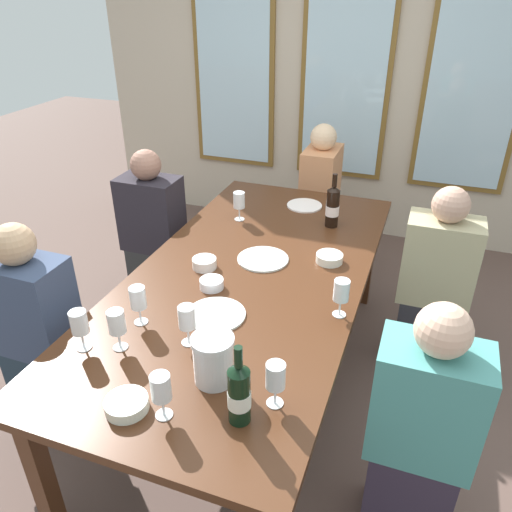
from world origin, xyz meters
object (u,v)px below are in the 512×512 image
object	(u,v)px
wine_glass_0	(341,292)
wine_glass_2	(138,299)
seated_person_3	(419,435)
wine_glass_4	(276,378)
dining_table	(249,285)
wine_bottle_1	(239,393)
white_plate_1	(263,259)
white_plate_2	(216,314)
tasting_bowl_1	(204,263)
tasting_bowl_2	(212,284)
tasting_bowl_0	(127,404)
seated_person_1	(434,286)
white_plate_0	(304,206)
seated_person_4	(319,201)
tasting_bowl_3	(329,258)
seated_person_2	(38,334)
wine_glass_5	(187,318)
wine_bottle_0	(333,206)
seated_person_0	(154,236)
wine_glass_7	(161,389)
metal_pitcher	(213,359)
wine_glass_3	(117,323)
wine_glass_6	(239,201)
wine_glass_1	(79,323)

from	to	relation	value
wine_glass_0	wine_glass_2	bearing A→B (deg)	-156.41
seated_person_3	wine_glass_4	bearing A→B (deg)	-154.71
dining_table	wine_bottle_1	bearing A→B (deg)	-71.31
white_plate_1	wine_glass_0	size ratio (longest dim) A/B	1.52
white_plate_2	wine_glass_0	bearing A→B (deg)	20.54
wine_glass_4	tasting_bowl_1	bearing A→B (deg)	129.45
tasting_bowl_2	wine_bottle_1	bearing A→B (deg)	-59.12
tasting_bowl_0	wine_bottle_1	bearing A→B (deg)	13.30
dining_table	seated_person_1	xyz separation A→B (m)	(0.88, 0.55, -0.15)
tasting_bowl_0	tasting_bowl_2	world-z (taller)	tasting_bowl_2
wine_glass_4	seated_person_1	distance (m)	1.45
seated_person_3	wine_bottle_1	bearing A→B (deg)	-149.75
white_plate_0	seated_person_4	size ratio (longest dim) A/B	0.20
tasting_bowl_2	tasting_bowl_3	xyz separation A→B (m)	(0.47, 0.43, -0.00)
seated_person_1	seated_person_3	size ratio (longest dim) A/B	1.00
wine_bottle_1	seated_person_2	xyz separation A→B (m)	(-1.18, 0.34, -0.33)
tasting_bowl_1	wine_glass_5	distance (m)	0.60
tasting_bowl_1	seated_person_3	size ratio (longest dim) A/B	0.11
wine_bottle_0	seated_person_3	xyz separation A→B (m)	(0.62, -1.21, -0.34)
wine_bottle_1	seated_person_0	xyz separation A→B (m)	(-1.18, 1.43, -0.33)
seated_person_4	white_plate_0	bearing A→B (deg)	-86.35
dining_table	seated_person_3	xyz separation A→B (m)	(0.88, -0.53, -0.15)
white_plate_0	wine_bottle_1	world-z (taller)	wine_bottle_1
tasting_bowl_0	seated_person_0	xyz separation A→B (m)	(-0.80, 1.52, -0.23)
tasting_bowl_2	wine_glass_7	distance (m)	0.80
wine_glass_2	white_plate_0	bearing A→B (deg)	76.79
metal_pitcher	tasting_bowl_1	bearing A→B (deg)	117.62
wine_glass_4	seated_person_1	xyz separation A→B (m)	(0.50, 1.32, -0.33)
wine_glass_3	wine_bottle_0	bearing A→B (deg)	68.37
tasting_bowl_0	seated_person_0	bearing A→B (deg)	117.82
white_plate_2	wine_glass_0	xyz separation A→B (m)	(0.50, 0.19, 0.11)
wine_glass_5	seated_person_0	bearing A→B (deg)	126.59
wine_bottle_1	tasting_bowl_3	xyz separation A→B (m)	(0.05, 1.13, -0.09)
white_plate_1	wine_glass_4	size ratio (longest dim) A/B	1.52
white_plate_0	wine_glass_6	xyz separation A→B (m)	(-0.32, -0.32, 0.12)
wine_glass_1	white_plate_2	bearing A→B (deg)	43.17
seated_person_1	white_plate_1	bearing A→B (deg)	-155.41
seated_person_3	tasting_bowl_0	bearing A→B (deg)	-155.89
metal_pitcher	wine_glass_1	distance (m)	0.56
wine_glass_7	seated_person_0	world-z (taller)	seated_person_0
tasting_bowl_2	seated_person_3	world-z (taller)	seated_person_3
wine_glass_4	seated_person_3	distance (m)	0.64
seated_person_4	tasting_bowl_3	bearing A→B (deg)	-74.70
metal_pitcher	wine_glass_6	distance (m)	1.37
wine_glass_7	seated_person_3	world-z (taller)	seated_person_3
wine_glass_5	dining_table	bearing A→B (deg)	85.88
seated_person_1	seated_person_4	world-z (taller)	same
white_plate_2	wine_glass_5	bearing A→B (deg)	-97.40
metal_pitcher	tasting_bowl_1	world-z (taller)	metal_pitcher
wine_glass_5	seated_person_2	bearing A→B (deg)	177.35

